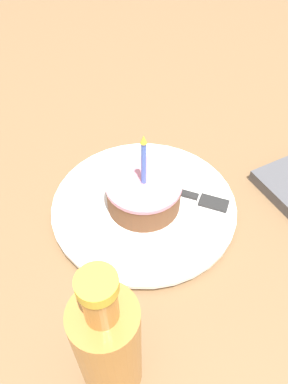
# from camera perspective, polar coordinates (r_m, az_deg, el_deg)

# --- Properties ---
(ground_plane) EXTENTS (2.40, 2.40, 0.04)m
(ground_plane) POSITION_cam_1_polar(r_m,az_deg,el_deg) (0.63, 1.53, -2.06)
(ground_plane) COLOR brown
(ground_plane) RESTS_ON ground
(plate) EXTENTS (0.29, 0.29, 0.02)m
(plate) POSITION_cam_1_polar(r_m,az_deg,el_deg) (0.59, 0.00, -2.13)
(plate) COLOR white
(plate) RESTS_ON ground_plane
(cake_slice) EXTENTS (0.11, 0.11, 0.14)m
(cake_slice) POSITION_cam_1_polar(r_m,az_deg,el_deg) (0.57, -0.05, -0.15)
(cake_slice) COLOR brown
(cake_slice) RESTS_ON plate
(fork) EXTENTS (0.13, 0.14, 0.00)m
(fork) POSITION_cam_1_polar(r_m,az_deg,el_deg) (0.60, 5.89, -0.38)
(fork) COLOR #262626
(fork) RESTS_ON plate
(bottle) EXTENTS (0.07, 0.07, 0.22)m
(bottle) POSITION_cam_1_polar(r_m,az_deg,el_deg) (0.40, -5.45, -22.28)
(bottle) COLOR #B27233
(bottle) RESTS_ON ground_plane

